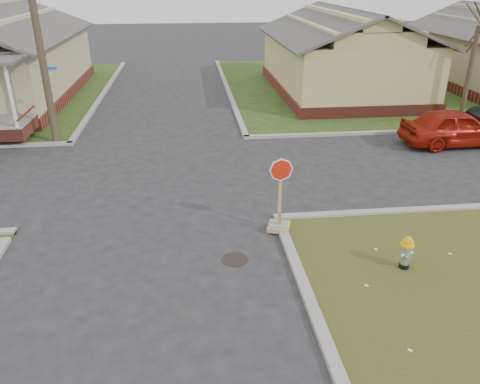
{
  "coord_description": "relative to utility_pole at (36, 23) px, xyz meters",
  "views": [
    {
      "loc": [
        1.27,
        -10.04,
        6.29
      ],
      "look_at": [
        2.49,
        1.0,
        1.1
      ],
      "focal_mm": 35.0,
      "sensor_mm": 36.0,
      "label": 1
    }
  ],
  "objects": [
    {
      "name": "ground",
      "position": [
        4.2,
        -8.9,
        -4.66
      ],
      "size": [
        120.0,
        120.0,
        0.0
      ],
      "primitive_type": "plane",
      "color": "#252527",
      "rests_on": "ground"
    },
    {
      "name": "curbs",
      "position": [
        4.2,
        -3.9,
        -4.66
      ],
      "size": [
        80.0,
        40.0,
        0.12
      ],
      "primitive_type": null,
      "color": "#9F998F",
      "rests_on": "ground"
    },
    {
      "name": "manhole",
      "position": [
        6.4,
        -9.4,
        -4.66
      ],
      "size": [
        0.64,
        0.64,
        0.01
      ],
      "primitive_type": "cylinder",
      "color": "black",
      "rests_on": "ground"
    },
    {
      "name": "side_house_yellow",
      "position": [
        14.2,
        7.6,
        -2.47
      ],
      "size": [
        7.6,
        11.6,
        4.7
      ],
      "color": "maroon",
      "rests_on": "ground"
    },
    {
      "name": "utility_pole",
      "position": [
        0.0,
        0.0,
        0.0
      ],
      "size": [
        1.8,
        0.28,
        9.0
      ],
      "color": "#403425",
      "rests_on": "ground"
    },
    {
      "name": "tree_mid_right",
      "position": [
        18.2,
        1.3,
        -2.51
      ],
      "size": [
        0.22,
        0.22,
        4.2
      ],
      "primitive_type": "cylinder",
      "color": "#403425",
      "rests_on": "verge_far_right"
    },
    {
      "name": "fire_hydrant",
      "position": [
        10.29,
        -10.24,
        -4.16
      ],
      "size": [
        0.31,
        0.31,
        0.83
      ],
      "rotation": [
        0.0,
        0.0,
        0.31
      ],
      "color": "black",
      "rests_on": "ground"
    },
    {
      "name": "stop_sign",
      "position": [
        7.72,
        -8.12,
        -4.17
      ],
      "size": [
        0.58,
        0.57,
        2.04
      ],
      "rotation": [
        0.0,
        0.0,
        -0.32
      ],
      "color": "tan",
      "rests_on": "ground"
    },
    {
      "name": "red_sedan",
      "position": [
        16.02,
        -2.02,
        -3.93
      ],
      "size": [
        4.35,
        1.84,
        1.47
      ],
      "primitive_type": "imported",
      "rotation": [
        0.0,
        0.0,
        1.6
      ],
      "color": "#9D180B",
      "rests_on": "ground"
    }
  ]
}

